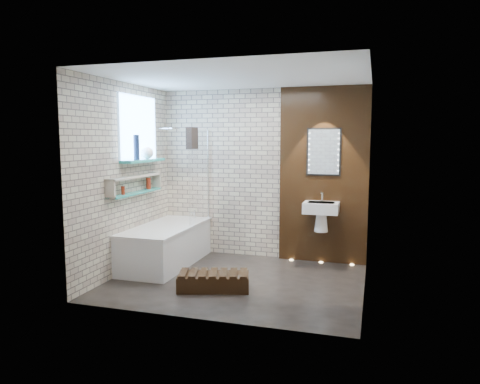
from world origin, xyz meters
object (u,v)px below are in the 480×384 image
(bath_screen, at_px, (199,176))
(walnut_step, at_px, (214,282))
(led_mirror, at_px, (324,152))
(washbasin, at_px, (321,212))
(bathtub, at_px, (166,245))

(bath_screen, height_order, walnut_step, bath_screen)
(bath_screen, relative_size, led_mirror, 2.00)
(washbasin, bearing_deg, bath_screen, -174.22)
(led_mirror, bearing_deg, bath_screen, -169.34)
(bathtub, xyz_separation_m, led_mirror, (2.17, 0.78, 1.36))
(bath_screen, bearing_deg, washbasin, 5.78)
(bathtub, height_order, led_mirror, led_mirror)
(washbasin, distance_m, walnut_step, 1.98)
(bath_screen, distance_m, walnut_step, 1.89)
(bath_screen, xyz_separation_m, led_mirror, (1.82, 0.34, 0.37))
(bathtub, relative_size, bath_screen, 1.24)
(bath_screen, bearing_deg, led_mirror, 10.66)
(bathtub, relative_size, washbasin, 3.00)
(bathtub, relative_size, led_mirror, 2.49)
(bath_screen, relative_size, walnut_step, 1.62)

